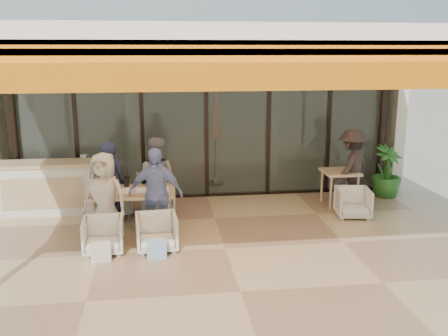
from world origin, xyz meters
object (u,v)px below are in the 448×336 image
(side_table, at_px, (340,176))
(potted_palm, at_px, (386,172))
(chair_near_right, at_px, (157,231))
(diner_cream, at_px, (105,198))
(chair_far_left, at_px, (113,198))
(diner_navy, at_px, (110,183))
(diner_grey, at_px, (156,180))
(dining_table, at_px, (131,194))
(diner_periwinkle, at_px, (156,194))
(chair_far_right, at_px, (156,197))
(host_counter, at_px, (46,188))
(chair_near_left, at_px, (103,234))
(side_chair, at_px, (353,201))
(standing_woman, at_px, (352,168))

(side_table, bearing_deg, potted_palm, 20.27)
(chair_near_right, bearing_deg, diner_cream, 145.24)
(chair_far_left, relative_size, diner_navy, 0.44)
(diner_grey, bearing_deg, dining_table, 63.29)
(chair_far_left, distance_m, diner_navy, 0.67)
(dining_table, bearing_deg, diner_periwinkle, -46.80)
(chair_far_left, relative_size, chair_far_right, 1.04)
(dining_table, relative_size, chair_far_right, 2.26)
(potted_palm, bearing_deg, diner_navy, -170.78)
(host_counter, distance_m, dining_table, 2.09)
(chair_near_left, distance_m, side_table, 4.97)
(diner_navy, bearing_deg, diner_periwinkle, 124.45)
(chair_near_left, height_order, side_chair, side_chair)
(chair_far_left, height_order, potted_palm, potted_palm)
(chair_far_right, distance_m, side_chair, 3.83)
(dining_table, height_order, diner_periwinkle, diner_periwinkle)
(diner_periwinkle, xyz_separation_m, side_table, (3.75, 1.39, -0.16))
(dining_table, xyz_separation_m, chair_far_right, (0.43, 0.94, -0.36))
(chair_near_left, bearing_deg, host_counter, 118.95)
(chair_far_left, xyz_separation_m, chair_far_right, (0.84, 0.00, -0.01))
(diner_navy, distance_m, side_chair, 4.62)
(potted_palm, bearing_deg, chair_far_right, -174.91)
(chair_near_right, height_order, side_table, side_table)
(diner_navy, bearing_deg, side_chair, 168.20)
(dining_table, distance_m, diner_cream, 0.62)
(diner_navy, height_order, diner_periwinkle, diner_periwinkle)
(host_counter, height_order, side_table, host_counter)
(host_counter, distance_m, diner_cream, 2.12)
(host_counter, xyz_separation_m, side_chair, (5.89, -1.01, -0.21))
(chair_far_left, xyz_separation_m, side_table, (4.59, -0.01, 0.29))
(diner_cream, relative_size, potted_palm, 1.33)
(side_chair, relative_size, potted_palm, 0.56)
(chair_near_left, height_order, chair_near_right, chair_near_right)
(side_table, distance_m, side_chair, 0.81)
(diner_grey, distance_m, potted_palm, 5.07)
(chair_far_right, relative_size, chair_near_left, 1.04)
(side_chair, height_order, potted_palm, potted_palm)
(chair_far_right, bearing_deg, chair_near_left, 59.21)
(diner_grey, bearing_deg, chair_near_left, 76.32)
(chair_near_left, xyz_separation_m, standing_woman, (4.81, 1.86, 0.49))
(host_counter, bearing_deg, chair_far_right, -6.80)
(chair_far_right, distance_m, chair_near_left, 2.08)
(standing_woman, height_order, potted_palm, standing_woman)
(diner_navy, bearing_deg, standing_woman, 176.92)
(chair_far_left, distance_m, chair_near_right, 2.08)
(chair_far_left, relative_size, chair_near_right, 1.04)
(dining_table, xyz_separation_m, diner_navy, (-0.41, 0.44, 0.10))
(chair_near_left, distance_m, diner_periwinkle, 1.09)
(chair_far_right, xyz_separation_m, diner_navy, (-0.84, -0.50, 0.45))
(dining_table, relative_size, chair_near_left, 2.35)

